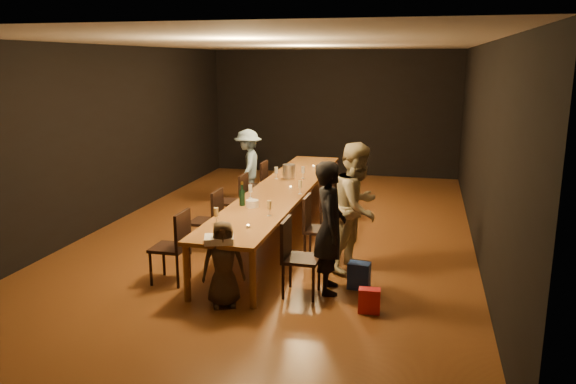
% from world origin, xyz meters
% --- Properties ---
extents(ground, '(10.00, 10.00, 0.00)m').
position_xyz_m(ground, '(0.00, 0.00, 0.00)').
color(ground, '#4E2413').
rests_on(ground, ground).
extents(room_shell, '(6.04, 10.04, 3.02)m').
position_xyz_m(room_shell, '(0.00, 0.00, 2.08)').
color(room_shell, black).
rests_on(room_shell, ground).
extents(table, '(0.90, 6.00, 0.75)m').
position_xyz_m(table, '(0.00, 0.00, 0.70)').
color(table, brown).
rests_on(table, ground).
extents(chair_right_0, '(0.42, 0.42, 0.93)m').
position_xyz_m(chair_right_0, '(0.85, -2.40, 0.47)').
color(chair_right_0, black).
rests_on(chair_right_0, ground).
extents(chair_right_1, '(0.42, 0.42, 0.93)m').
position_xyz_m(chair_right_1, '(0.85, -1.20, 0.47)').
color(chair_right_1, black).
rests_on(chair_right_1, ground).
extents(chair_right_2, '(0.42, 0.42, 0.93)m').
position_xyz_m(chair_right_2, '(0.85, 0.00, 0.47)').
color(chair_right_2, black).
rests_on(chair_right_2, ground).
extents(chair_right_3, '(0.42, 0.42, 0.93)m').
position_xyz_m(chair_right_3, '(0.85, 1.20, 0.47)').
color(chair_right_3, black).
rests_on(chair_right_3, ground).
extents(chair_left_0, '(0.42, 0.42, 0.93)m').
position_xyz_m(chair_left_0, '(-0.85, -2.40, 0.47)').
color(chair_left_0, black).
rests_on(chair_left_0, ground).
extents(chair_left_1, '(0.42, 0.42, 0.93)m').
position_xyz_m(chair_left_1, '(-0.85, -1.20, 0.47)').
color(chair_left_1, black).
rests_on(chair_left_1, ground).
extents(chair_left_2, '(0.42, 0.42, 0.93)m').
position_xyz_m(chair_left_2, '(-0.85, 0.00, 0.47)').
color(chair_left_2, black).
rests_on(chair_left_2, ground).
extents(chair_left_3, '(0.42, 0.42, 0.93)m').
position_xyz_m(chair_left_3, '(-0.85, 1.20, 0.47)').
color(chair_left_3, black).
rests_on(chair_left_3, ground).
extents(woman_birthday, '(0.49, 0.65, 1.61)m').
position_xyz_m(woman_birthday, '(1.15, -2.20, 0.80)').
color(woman_birthday, black).
rests_on(woman_birthday, ground).
extents(woman_tan, '(0.92, 1.02, 1.72)m').
position_xyz_m(woman_tan, '(1.37, -1.37, 0.86)').
color(woman_tan, '#C0B590').
rests_on(woman_tan, ground).
extents(man_blue, '(0.67, 1.00, 1.45)m').
position_xyz_m(man_blue, '(-1.15, 1.76, 0.72)').
color(man_blue, '#86ADCF').
rests_on(man_blue, ground).
extents(child, '(0.57, 0.48, 1.00)m').
position_xyz_m(child, '(0.05, -2.90, 0.50)').
color(child, '#3F3223').
rests_on(child, ground).
extents(gift_bag_red, '(0.25, 0.14, 0.28)m').
position_xyz_m(gift_bag_red, '(1.69, -2.71, 0.14)').
color(gift_bag_red, red).
rests_on(gift_bag_red, ground).
extents(gift_bag_blue, '(0.28, 0.20, 0.33)m').
position_xyz_m(gift_bag_blue, '(1.50, -2.05, 0.17)').
color(gift_bag_blue, '#223E95').
rests_on(gift_bag_blue, ground).
extents(birthday_cake, '(0.39, 0.35, 0.08)m').
position_xyz_m(birthday_cake, '(0.01, -2.90, 0.79)').
color(birthday_cake, white).
rests_on(birthday_cake, table).
extents(plate_stack, '(0.23, 0.23, 0.10)m').
position_xyz_m(plate_stack, '(-0.10, -1.31, 0.80)').
color(plate_stack, white).
rests_on(plate_stack, table).
extents(champagne_bottle, '(0.09, 0.09, 0.34)m').
position_xyz_m(champagne_bottle, '(-0.26, -1.26, 0.92)').
color(champagne_bottle, black).
rests_on(champagne_bottle, table).
extents(ice_bucket, '(0.22, 0.22, 0.24)m').
position_xyz_m(ice_bucket, '(-0.07, 0.73, 0.87)').
color(ice_bucket, silver).
rests_on(ice_bucket, table).
extents(wineglass_0, '(0.06, 0.06, 0.21)m').
position_xyz_m(wineglass_0, '(-0.29, -2.21, 0.85)').
color(wineglass_0, beige).
rests_on(wineglass_0, table).
extents(wineglass_1, '(0.06, 0.06, 0.21)m').
position_xyz_m(wineglass_1, '(0.26, -1.69, 0.85)').
color(wineglass_1, beige).
rests_on(wineglass_1, table).
extents(wineglass_2, '(0.06, 0.06, 0.21)m').
position_xyz_m(wineglass_2, '(-0.28, -0.83, 0.85)').
color(wineglass_2, silver).
rests_on(wineglass_2, table).
extents(wineglass_3, '(0.06, 0.06, 0.21)m').
position_xyz_m(wineglass_3, '(0.38, -0.38, 0.85)').
color(wineglass_3, beige).
rests_on(wineglass_3, table).
extents(wineglass_4, '(0.06, 0.06, 0.21)m').
position_xyz_m(wineglass_4, '(-0.27, 0.61, 0.85)').
color(wineglass_4, silver).
rests_on(wineglass_4, table).
extents(wineglass_5, '(0.06, 0.06, 0.21)m').
position_xyz_m(wineglass_5, '(0.17, 0.76, 0.85)').
color(wineglass_5, silver).
rests_on(wineglass_5, table).
extents(tealight_near, '(0.05, 0.05, 0.03)m').
position_xyz_m(tealight_near, '(0.15, -2.27, 0.77)').
color(tealight_near, '#B2B7B2').
rests_on(tealight_near, table).
extents(tealight_mid, '(0.05, 0.05, 0.03)m').
position_xyz_m(tealight_mid, '(0.15, -0.06, 0.77)').
color(tealight_mid, '#B2B7B2').
rests_on(tealight_mid, table).
extents(tealight_far, '(0.05, 0.05, 0.03)m').
position_xyz_m(tealight_far, '(0.15, 1.81, 0.77)').
color(tealight_far, '#B2B7B2').
rests_on(tealight_far, table).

